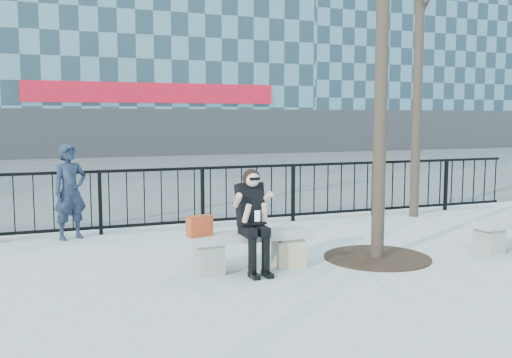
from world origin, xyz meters
name	(u,v)px	position (x,y,z in m)	size (l,w,h in m)	color
ground	(249,269)	(0.00, 0.00, 0.00)	(120.00, 120.00, 0.00)	#A4A5A0
street_surface	(112,170)	(0.00, 15.00, 0.00)	(60.00, 23.00, 0.01)	#474747
railing	(192,198)	(0.00, 3.00, 0.55)	(14.00, 0.06, 1.10)	black
tree_grate	(377,257)	(1.90, -0.10, 0.01)	(1.50, 1.50, 0.02)	black
bench_main	(249,247)	(0.00, 0.00, 0.30)	(1.65, 0.46, 0.49)	slate
seated_woman	(253,221)	(0.00, -0.16, 0.67)	(0.50, 0.64, 1.34)	black
handbag	(200,226)	(-0.66, 0.02, 0.62)	(0.32, 0.15, 0.26)	#AC3415
shopping_bag	(292,255)	(0.54, -0.15, 0.18)	(0.38, 0.14, 0.36)	beige
standing_man	(70,192)	(-2.09, 2.80, 0.78)	(0.57, 0.38, 1.57)	black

